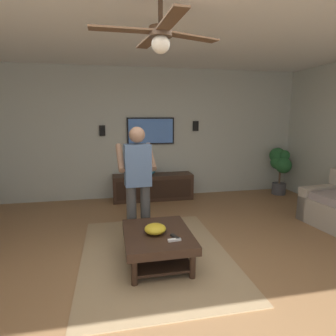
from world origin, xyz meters
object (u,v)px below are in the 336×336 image
Objects in this scene: remote_white at (174,240)px; remote_black at (175,237)px; wall_speaker_left at (196,126)px; tv at (151,131)px; media_console at (153,187)px; wall_speaker_right at (102,131)px; ceiling_fan at (160,36)px; vase_round at (151,170)px; bowl at (155,229)px; person_standing at (138,177)px; remote_grey at (156,227)px; potted_plant_tall at (280,165)px; coffee_table at (158,240)px.

remote_white and remote_black have the same top height.
tv is at bearing 90.74° from wall_speaker_left.
tv reaches higher than media_console.
tv is 4.64× the size of wall_speaker_right.
wall_speaker_right is at bearing 9.95° from ceiling_fan.
vase_round is (-0.24, 0.05, -0.80)m from tv.
wall_speaker_left is at bearing -25.24° from bowl.
remote_white is 0.68× the size of vase_round.
remote_white is at bearing 159.24° from wall_speaker_left.
person_standing reaches higher than remote_white.
remote_grey is (0.39, 0.15, 0.00)m from remote_white.
remote_black is (-0.17, -0.20, -0.05)m from bowl.
bowl is at bearing -147.21° from remote_black.
person_standing is 7.45× the size of wall_speaker_left.
remote_grey is at bearing 126.13° from potted_plant_tall.
ceiling_fan reaches higher than wall_speaker_right.
ceiling_fan is (-3.50, 0.41, 1.00)m from tv.
person_standing is (-2.20, 0.50, -0.53)m from tv.
vase_round is 1.30m from wall_speaker_right.
person_standing is at bearing -76.33° from remote_white.
wall_speaker_right is at bearing -79.37° from remote_white.
potted_plant_tall is at bearing -65.75° from person_standing.
media_console is 1.66m from wall_speaker_left.
person_standing is (0.70, 0.16, 0.64)m from coffee_table.
ceiling_fan reaches higher than media_console.
tv is at bearing -180.00° from media_console.
vase_round is 1.00× the size of wall_speaker_left.
potted_plant_tall is 4.84m from ceiling_fan.
person_standing is at bearing 145.54° from wall_speaker_left.
remote_grey is 3.31m from wall_speaker_left.
bowl is 1.17× the size of wall_speaker_right.
media_console is at bearing -7.89° from bowl.
remote_black is at bearing -36.07° from remote_grey.
ceiling_fan is at bearing 176.68° from bowl.
remote_grey reaches higher than coffee_table.
person_standing is 7.45× the size of vase_round.
person_standing is 0.88m from bowl.
ceiling_fan is (-0.57, 0.03, 2.00)m from bowl.
remote_white is at bearing -3.48° from tv.
person_standing reaches higher than remote_grey.
bowl is 3.18m from wall_speaker_right.
coffee_table is 3.45m from wall_speaker_left.
potted_plant_tall reaches higher than remote_black.
coffee_table is at bearing -64.28° from remote_grey.
potted_plant_tall is 0.89× the size of ceiling_fan.
wall_speaker_left is (2.79, -1.35, 1.15)m from remote_grey.
vase_round is at bearing -96.84° from remote_white.
tv is 0.62× the size of person_standing.
person_standing reaches higher than potted_plant_tall.
coffee_table is 3.21m from wall_speaker_right.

